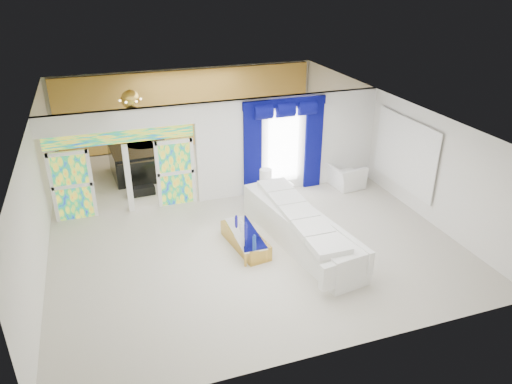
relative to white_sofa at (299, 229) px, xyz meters
name	(u,v)px	position (x,y,z in m)	size (l,w,h in m)	color
floor	(233,211)	(-1.09, 2.29, -0.42)	(12.00, 12.00, 0.00)	#B7AF9E
dividing_wall	(290,143)	(1.06, 3.29, 1.08)	(5.70, 0.18, 3.00)	white
dividing_header	(118,120)	(-3.94, 3.29, 2.30)	(4.30, 0.18, 0.55)	white
stained_panel_left	(72,186)	(-5.37, 3.29, 0.58)	(0.95, 0.04, 2.00)	#994C3F
stained_panel_right	(176,173)	(-2.52, 3.29, 0.58)	(0.95, 0.04, 2.00)	#994C3F
stained_transom	(120,137)	(-3.94, 3.29, 1.83)	(4.00, 0.05, 0.35)	#994C3F
window_pane	(283,147)	(0.81, 3.19, 1.03)	(1.00, 0.02, 2.30)	white
blue_drape_left	(253,152)	(-0.19, 3.16, 0.98)	(0.55, 0.10, 2.80)	#03074A
blue_drape_right	(313,145)	(1.81, 3.16, 0.98)	(0.55, 0.10, 2.80)	#03074A
blue_pelmet	(285,103)	(0.81, 3.16, 2.40)	(2.60, 0.12, 0.25)	#03074A
wall_mirror	(405,153)	(3.85, 1.29, 1.13)	(0.04, 2.70, 1.90)	white
gold_curtains	(189,108)	(-1.09, 8.19, 1.08)	(9.70, 0.12, 2.90)	#C2852E
white_sofa	(299,229)	(0.00, 0.00, 0.00)	(0.95, 4.46, 0.85)	silver
coffee_table	(245,240)	(-1.35, 0.30, -0.23)	(0.59, 1.76, 0.39)	#B78F39
console_table	(275,192)	(0.38, 2.73, -0.23)	(1.16, 0.37, 0.39)	white
table_lamp	(266,179)	(0.08, 2.73, 0.25)	(0.36, 0.36, 0.58)	white
armchair	(344,175)	(2.80, 2.82, -0.05)	(1.14, 0.99, 0.74)	silver
grand_piano	(135,162)	(-3.48, 5.83, 0.05)	(1.45, 1.90, 0.96)	black
piano_bench	(141,191)	(-3.48, 4.23, -0.29)	(0.82, 0.32, 0.27)	black
tv_console	(63,184)	(-5.73, 4.90, -0.01)	(0.57, 0.52, 0.84)	#A08850
chandelier	(130,99)	(-3.39, 5.69, 2.23)	(0.60, 0.60, 0.60)	gold
decanters	(245,229)	(-1.33, 0.35, 0.06)	(0.18, 1.27, 0.22)	navy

